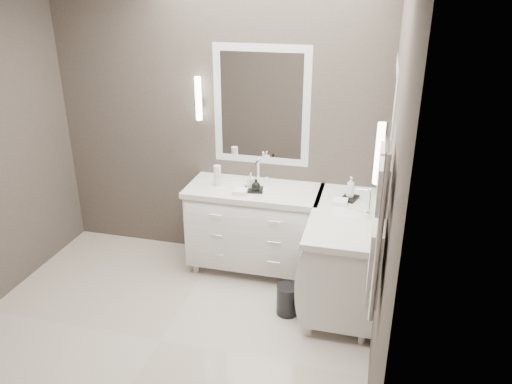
% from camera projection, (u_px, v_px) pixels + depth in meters
% --- Properties ---
extents(floor, '(3.20, 3.00, 0.01)m').
position_uv_depth(floor, '(160.00, 341.00, 3.91)').
color(floor, beige).
rests_on(floor, ground).
extents(wall_back, '(3.20, 0.01, 2.70)m').
position_uv_depth(wall_back, '(216.00, 124.00, 4.72)').
color(wall_back, '#463E38').
rests_on(wall_back, floor).
extents(wall_right, '(0.01, 3.00, 2.70)m').
position_uv_depth(wall_right, '(388.00, 205.00, 3.02)').
color(wall_right, '#463E38').
rests_on(wall_right, floor).
extents(vanity_back, '(1.24, 0.59, 0.97)m').
position_uv_depth(vanity_back, '(254.00, 223.00, 4.71)').
color(vanity_back, white).
rests_on(vanity_back, floor).
extents(vanity_right, '(0.59, 1.24, 0.97)m').
position_uv_depth(vanity_right, '(345.00, 252.00, 4.23)').
color(vanity_right, white).
rests_on(vanity_right, floor).
extents(mirror_back, '(0.90, 0.02, 1.10)m').
position_uv_depth(mirror_back, '(261.00, 106.00, 4.53)').
color(mirror_back, white).
rests_on(mirror_back, wall_back).
extents(mirror_right, '(0.02, 0.90, 1.10)m').
position_uv_depth(mirror_right, '(390.00, 136.00, 3.66)').
color(mirror_right, white).
rests_on(mirror_right, wall_right).
extents(sconce_back, '(0.06, 0.06, 0.40)m').
position_uv_depth(sconce_back, '(198.00, 99.00, 4.59)').
color(sconce_back, white).
rests_on(sconce_back, wall_back).
extents(sconce_right, '(0.06, 0.06, 0.40)m').
position_uv_depth(sconce_right, '(380.00, 155.00, 3.14)').
color(sconce_right, white).
rests_on(sconce_right, wall_right).
extents(towel_bar_corner, '(0.03, 0.22, 0.30)m').
position_uv_depth(towel_bar_corner, '(379.00, 166.00, 4.34)').
color(towel_bar_corner, white).
rests_on(towel_bar_corner, wall_right).
extents(towel_ladder, '(0.06, 0.58, 0.90)m').
position_uv_depth(towel_ladder, '(378.00, 228.00, 2.66)').
color(towel_ladder, white).
rests_on(towel_ladder, wall_right).
extents(waste_bin, '(0.20, 0.20, 0.26)m').
position_uv_depth(waste_bin, '(288.00, 300.00, 4.19)').
color(waste_bin, black).
rests_on(waste_bin, floor).
extents(amenity_tray_back, '(0.19, 0.15, 0.03)m').
position_uv_depth(amenity_tray_back, '(254.00, 190.00, 4.50)').
color(amenity_tray_back, black).
rests_on(amenity_tray_back, vanity_back).
extents(amenity_tray_right, '(0.17, 0.19, 0.02)m').
position_uv_depth(amenity_tray_right, '(350.00, 198.00, 4.33)').
color(amenity_tray_right, black).
rests_on(amenity_tray_right, vanity_right).
extents(water_bottle, '(0.07, 0.07, 0.19)m').
position_uv_depth(water_bottle, '(217.00, 176.00, 4.58)').
color(water_bottle, silver).
rests_on(water_bottle, vanity_back).
extents(soap_bottle_a, '(0.06, 0.06, 0.14)m').
position_uv_depth(soap_bottle_a, '(251.00, 180.00, 4.49)').
color(soap_bottle_a, white).
rests_on(soap_bottle_a, amenity_tray_back).
extents(soap_bottle_b, '(0.10, 0.10, 0.10)m').
position_uv_depth(soap_bottle_b, '(256.00, 185.00, 4.44)').
color(soap_bottle_b, black).
rests_on(soap_bottle_b, amenity_tray_back).
extents(soap_bottle_c, '(0.09, 0.09, 0.18)m').
position_uv_depth(soap_bottle_c, '(350.00, 187.00, 4.29)').
color(soap_bottle_c, white).
rests_on(soap_bottle_c, amenity_tray_right).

